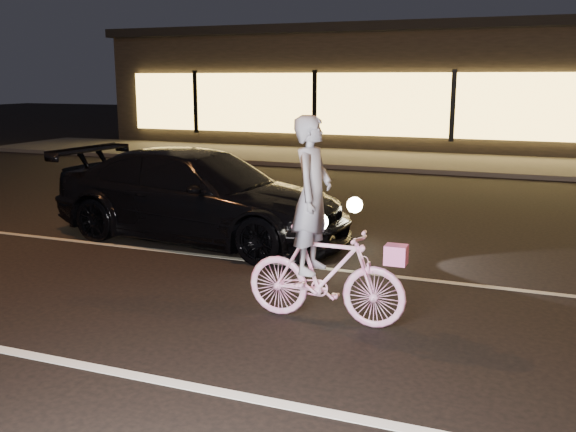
% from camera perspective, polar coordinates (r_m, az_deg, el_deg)
% --- Properties ---
extents(ground, '(90.00, 90.00, 0.00)m').
position_cam_1_polar(ground, '(6.65, -2.62, -9.34)').
color(ground, black).
rests_on(ground, ground).
extents(lane_stripe_near, '(60.00, 0.12, 0.01)m').
position_cam_1_polar(lane_stripe_near, '(5.43, -9.25, -14.61)').
color(lane_stripe_near, silver).
rests_on(lane_stripe_near, ground).
extents(lane_stripe_far, '(60.00, 0.10, 0.01)m').
position_cam_1_polar(lane_stripe_far, '(8.41, 2.91, -4.65)').
color(lane_stripe_far, gray).
rests_on(lane_stripe_far, ground).
extents(sidewalk, '(30.00, 4.00, 0.12)m').
position_cam_1_polar(sidewalk, '(18.97, 13.52, 4.64)').
color(sidewalk, '#383533').
rests_on(sidewalk, ground).
extents(storefront, '(25.40, 8.42, 4.20)m').
position_cam_1_polar(storefront, '(24.74, 15.73, 11.06)').
color(storefront, black).
rests_on(storefront, ground).
extents(cyclist, '(1.66, 0.57, 2.09)m').
position_cam_1_polar(cyclist, '(6.43, 3.01, -3.12)').
color(cyclist, '#FC4EB5').
rests_on(cyclist, ground).
extents(sedan, '(4.90, 2.37, 1.37)m').
position_cam_1_polar(sedan, '(9.84, -7.78, 1.82)').
color(sedan, black).
rests_on(sedan, ground).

